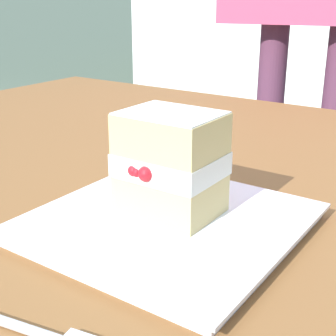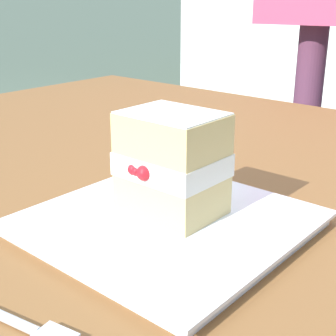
{
  "view_description": "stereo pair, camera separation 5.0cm",
  "coord_description": "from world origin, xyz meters",
  "views": [
    {
      "loc": [
        -0.38,
        0.59,
        0.94
      ],
      "look_at": [
        -0.11,
        0.21,
        0.77
      ],
      "focal_mm": 52.25,
      "sensor_mm": 36.0,
      "label": 1
    },
    {
      "loc": [
        -0.42,
        0.56,
        0.94
      ],
      "look_at": [
        -0.11,
        0.21,
        0.77
      ],
      "focal_mm": 52.25,
      "sensor_mm": 36.0,
      "label": 2
    }
  ],
  "objects": [
    {
      "name": "dessert_fork",
      "position": [
        -0.11,
        0.41,
        0.71
      ],
      "size": [
        0.17,
        0.05,
        0.01
      ],
      "color": "silver",
      "rests_on": "patio_table"
    },
    {
      "name": "cake_slice",
      "position": [
        -0.1,
        0.19,
        0.77
      ],
      "size": [
        0.1,
        0.09,
        0.11
      ],
      "color": "#E0C17A",
      "rests_on": "dessert_plate"
    },
    {
      "name": "patio_table",
      "position": [
        0.0,
        0.0,
        0.61
      ],
      "size": [
        1.39,
        0.92,
        0.7
      ],
      "color": "brown",
      "rests_on": "ground"
    },
    {
      "name": "dessert_plate",
      "position": [
        -0.11,
        0.21,
        0.71
      ],
      "size": [
        0.26,
        0.26,
        0.02
      ],
      "color": "white",
      "rests_on": "patio_table"
    }
  ]
}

